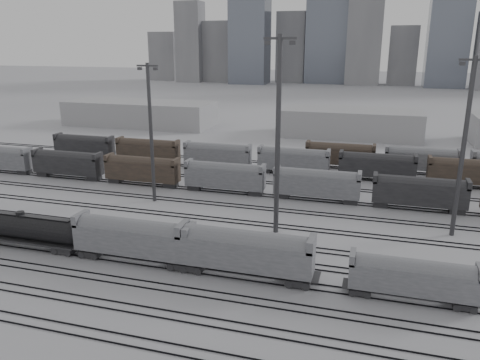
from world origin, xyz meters
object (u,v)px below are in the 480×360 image
(hopper_car_b, at_px, (244,250))
(light_mast_c, at_px, (278,133))
(hopper_car_c, at_px, (413,276))
(tank_car_b, at_px, (22,227))
(hopper_car_a, at_px, (134,237))

(hopper_car_b, bearing_deg, light_mast_c, 87.72)
(hopper_car_c, bearing_deg, tank_car_b, 180.00)
(tank_car_b, relative_size, hopper_car_a, 1.23)
(tank_car_b, xyz_separation_m, hopper_car_c, (50.06, 0.00, 0.16))
(hopper_car_c, height_order, light_mast_c, light_mast_c)
(tank_car_b, relative_size, hopper_car_c, 1.46)
(hopper_car_b, relative_size, hopper_car_c, 1.23)
(hopper_car_a, relative_size, hopper_car_b, 0.97)
(tank_car_b, bearing_deg, hopper_car_b, 0.00)
(hopper_car_c, xyz_separation_m, light_mast_c, (-18.07, 14.79, 11.88))
(hopper_car_b, distance_m, hopper_car_c, 18.67)
(light_mast_c, bearing_deg, hopper_car_b, -92.28)
(hopper_car_b, bearing_deg, hopper_car_c, 0.00)
(hopper_car_b, bearing_deg, tank_car_b, 180.00)
(hopper_car_a, height_order, hopper_car_c, hopper_car_a)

